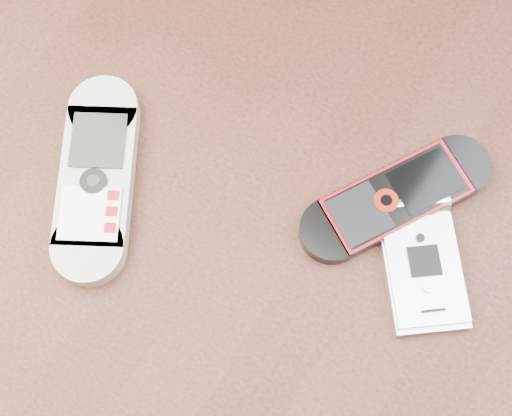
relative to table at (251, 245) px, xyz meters
The scene contains 5 objects.
ground 0.64m from the table, ahead, with size 4.00×4.00×0.00m, color #472B19.
table is the anchor object (origin of this frame).
nokia_white 0.17m from the table, 156.44° to the right, with size 0.06×0.17×0.02m, color beige.
nokia_black_red 0.16m from the table, 37.16° to the left, with size 0.05×0.16×0.02m, color black.
motorola_razr 0.18m from the table, 13.43° to the left, with size 0.06×0.11×0.02m, color silver.
Camera 1 is at (0.10, -0.14, 1.28)m, focal length 50.00 mm.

